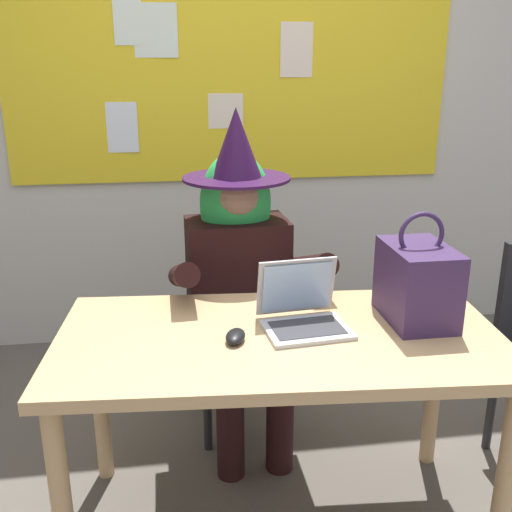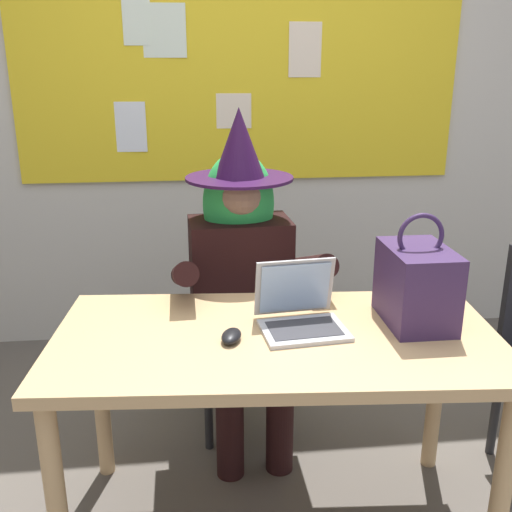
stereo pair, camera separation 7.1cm
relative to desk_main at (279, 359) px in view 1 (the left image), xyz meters
name	(u,v)px [view 1 (the left image)]	position (x,y,z in m)	size (l,w,h in m)	color
wall_back_bulletin	(231,81)	(0.03, 1.64, 0.83)	(6.64, 1.82, 2.95)	beige
desk_main	(279,359)	(0.00, 0.00, 0.00)	(1.49, 0.83, 0.74)	tan
chair_at_desk	(235,316)	(-0.07, 0.72, -0.16)	(0.45, 0.45, 0.89)	black
person_costumed	(240,265)	(-0.06, 0.60, 0.13)	(0.62, 0.70, 1.41)	black
laptop	(303,312)	(0.09, 0.05, 0.14)	(0.29, 0.27, 0.21)	#B7B7BC
computer_mouse	(235,336)	(-0.15, -0.03, 0.11)	(0.06, 0.10, 0.03)	black
handbag	(417,282)	(0.47, 0.04, 0.23)	(0.20, 0.30, 0.38)	#38234C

